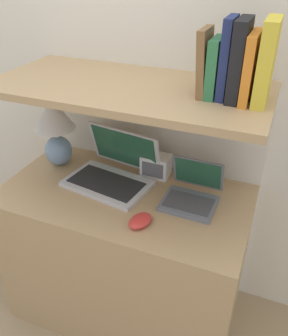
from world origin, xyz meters
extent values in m
cube|color=silver|center=(0.00, 0.63, 1.20)|extent=(6.00, 0.05, 2.40)
cube|color=tan|center=(0.00, 0.28, 0.37)|extent=(1.06, 0.57, 0.73)
cube|color=silver|center=(0.00, 0.59, 0.58)|extent=(1.06, 0.04, 1.16)
cube|color=tan|center=(0.00, 0.35, 1.18)|extent=(1.06, 0.51, 0.03)
ellipsoid|color=#7593B2|center=(-0.39, 0.39, 0.80)|extent=(0.13, 0.13, 0.14)
cylinder|color=tan|center=(-0.39, 0.39, 0.90)|extent=(0.02, 0.02, 0.05)
cone|color=silver|center=(-0.39, 0.39, 0.99)|extent=(0.19, 0.19, 0.14)
cube|color=silver|center=(-0.09, 0.31, 0.74)|extent=(0.39, 0.28, 0.02)
cube|color=#232326|center=(-0.09, 0.30, 0.75)|extent=(0.34, 0.21, 0.00)
cube|color=silver|center=(-0.07, 0.45, 0.85)|extent=(0.37, 0.11, 0.20)
cube|color=#235138|center=(-0.07, 0.45, 0.85)|extent=(0.33, 0.10, 0.18)
cube|color=slate|center=(0.28, 0.31, 0.74)|extent=(0.22, 0.18, 0.02)
cube|color=#47474C|center=(0.28, 0.30, 0.75)|extent=(0.19, 0.12, 0.00)
cube|color=slate|center=(0.28, 0.42, 0.83)|extent=(0.21, 0.05, 0.15)
cube|color=#235138|center=(0.28, 0.41, 0.83)|extent=(0.19, 0.04, 0.13)
ellipsoid|color=red|center=(0.14, 0.13, 0.75)|extent=(0.10, 0.12, 0.03)
cube|color=white|center=(0.07, 0.48, 0.78)|extent=(0.13, 0.09, 0.10)
cube|color=#59595B|center=(0.07, 0.43, 0.78)|extent=(0.10, 0.00, 0.07)
cube|color=gold|center=(0.48, 0.35, 1.32)|extent=(0.04, 0.17, 0.26)
cube|color=orange|center=(0.43, 0.35, 1.30)|extent=(0.03, 0.18, 0.22)
cube|color=black|center=(0.39, 0.35, 1.32)|extent=(0.04, 0.16, 0.25)
cube|color=navy|center=(0.36, 0.35, 1.32)|extent=(0.03, 0.13, 0.26)
cube|color=#2D7042|center=(0.32, 0.35, 1.29)|extent=(0.03, 0.13, 0.19)
cube|color=brown|center=(0.28, 0.35, 1.30)|extent=(0.04, 0.13, 0.22)
camera|label=1|loc=(0.55, -0.82, 1.62)|focal=38.00mm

